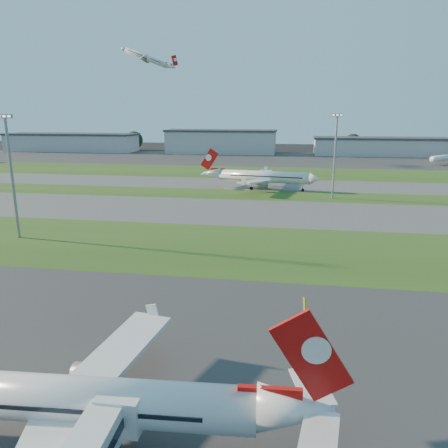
% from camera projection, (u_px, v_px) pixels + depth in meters
% --- Properties ---
extents(ground, '(700.00, 700.00, 0.00)m').
position_uv_depth(ground, '(248.00, 442.00, 35.68)').
color(ground, black).
rests_on(ground, ground).
extents(apron_near, '(300.00, 70.00, 0.01)m').
position_uv_depth(apron_near, '(248.00, 442.00, 35.68)').
color(apron_near, '#333335').
rests_on(apron_near, ground).
extents(grass_strip_a, '(300.00, 34.00, 0.01)m').
position_uv_depth(grass_strip_a, '(276.00, 250.00, 85.40)').
color(grass_strip_a, '#294918').
rests_on(grass_strip_a, ground).
extents(taxiway_a, '(300.00, 32.00, 0.01)m').
position_uv_depth(taxiway_a, '(282.00, 213.00, 116.96)').
color(taxiway_a, '#515154').
rests_on(taxiway_a, ground).
extents(grass_strip_b, '(300.00, 18.00, 0.01)m').
position_uv_depth(grass_strip_b, '(284.00, 196.00, 140.87)').
color(grass_strip_b, '#294918').
rests_on(grass_strip_b, ground).
extents(taxiway_b, '(300.00, 26.00, 0.01)m').
position_uv_depth(taxiway_b, '(286.00, 185.00, 161.91)').
color(taxiway_b, '#515154').
rests_on(taxiway_b, ground).
extents(grass_strip_c, '(300.00, 40.00, 0.01)m').
position_uv_depth(grass_strip_c, '(287.00, 173.00, 193.46)').
color(grass_strip_c, '#294918').
rests_on(grass_strip_c, ground).
extents(apron_far, '(400.00, 80.00, 0.01)m').
position_uv_depth(apron_far, '(290.00, 159.00, 250.84)').
color(apron_far, '#333335').
rests_on(apron_far, ground).
extents(airliner_parked, '(36.28, 30.71, 11.32)m').
position_uv_depth(airliner_parked, '(77.00, 401.00, 34.59)').
color(airliner_parked, silver).
rests_on(airliner_parked, ground).
extents(airliner_taxiing, '(39.13, 32.96, 12.26)m').
position_uv_depth(airliner_taxiing, '(263.00, 177.00, 152.01)').
color(airliner_taxiing, silver).
rests_on(airliner_taxiing, ground).
extents(airliner_departing, '(29.42, 24.73, 9.26)m').
position_uv_depth(airliner_departing, '(147.00, 58.00, 239.86)').
color(airliner_departing, silver).
extents(mini_jet_near, '(21.58, 21.32, 9.48)m').
position_uv_depth(mini_jet_near, '(446.00, 158.00, 227.32)').
color(mini_jet_near, silver).
rests_on(mini_jet_near, ground).
extents(light_mast_west, '(3.20, 0.70, 25.80)m').
position_uv_depth(light_mast_west, '(11.00, 169.00, 90.20)').
color(light_mast_west, gray).
rests_on(light_mast_west, ground).
extents(light_mast_centre, '(3.20, 0.70, 25.80)m').
position_uv_depth(light_mast_centre, '(335.00, 151.00, 132.96)').
color(light_mast_centre, gray).
rests_on(light_mast_centre, ground).
extents(hangar_far_west, '(91.80, 23.00, 12.20)m').
position_uv_depth(hangar_far_west, '(71.00, 142.00, 301.12)').
color(hangar_far_west, '#9C9EA4').
rests_on(hangar_far_west, ground).
extents(hangar_west, '(71.40, 23.00, 15.20)m').
position_uv_depth(hangar_west, '(221.00, 142.00, 284.57)').
color(hangar_west, '#9C9EA4').
rests_on(hangar_west, ground).
extents(hangar_east, '(81.60, 23.00, 11.20)m').
position_uv_depth(hangar_east, '(380.00, 147.00, 269.66)').
color(hangar_east, '#9C9EA4').
rests_on(hangar_east, ground).
extents(tree_far_west, '(11.00, 11.00, 12.00)m').
position_uv_depth(tree_far_west, '(29.00, 140.00, 319.62)').
color(tree_far_west, black).
rests_on(tree_far_west, ground).
extents(tree_west, '(12.10, 12.10, 13.20)m').
position_uv_depth(tree_west, '(134.00, 140.00, 309.05)').
color(tree_west, black).
rests_on(tree_west, ground).
extents(tree_mid_west, '(9.90, 9.90, 10.80)m').
position_uv_depth(tree_mid_west, '(261.00, 144.00, 291.68)').
color(tree_mid_west, black).
rests_on(tree_mid_west, ground).
extents(tree_mid_east, '(11.55, 11.55, 12.60)m').
position_uv_depth(tree_mid_east, '(353.00, 143.00, 285.06)').
color(tree_mid_east, black).
rests_on(tree_mid_east, ground).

